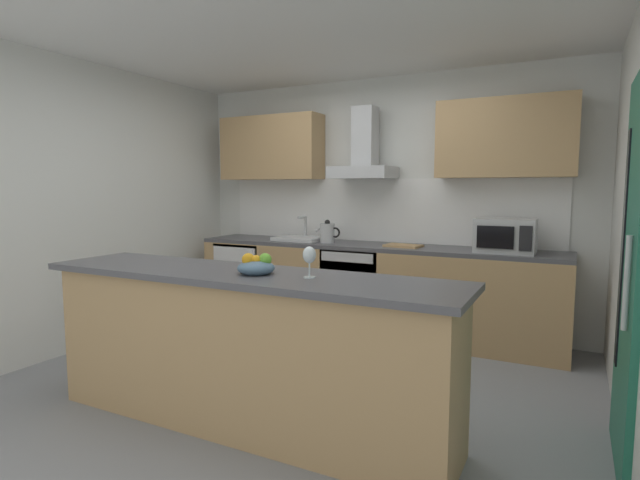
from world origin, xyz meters
name	(u,v)px	position (x,y,z in m)	size (l,w,h in m)	color
ground	(295,383)	(0.00, 0.00, -0.01)	(5.24, 4.63, 0.02)	gray
ceiling	(293,25)	(0.00, 0.00, 2.61)	(5.24, 4.63, 0.02)	white
wall_back	(382,203)	(0.00, 1.87, 1.30)	(5.24, 0.12, 2.60)	silver
wall_left	(92,206)	(-2.18, 0.00, 1.30)	(0.12, 4.63, 2.60)	silver
backsplash_tile	(380,210)	(0.00, 1.80, 1.23)	(3.60, 0.02, 0.66)	white
counter_back	(368,288)	(0.00, 1.49, 0.45)	(3.73, 0.60, 0.90)	tan
counter_island	(244,349)	(0.07, -0.74, 0.49)	(2.71, 0.64, 0.96)	tan
upper_cabinets	(375,144)	(0.00, 1.64, 1.91)	(3.68, 0.32, 0.70)	tan
side_door	(631,274)	(2.10, -0.19, 1.03)	(0.08, 0.85, 2.05)	#1E664C
oven	(358,287)	(-0.10, 1.47, 0.46)	(0.60, 0.62, 0.80)	slate
refrigerator	(249,279)	(-1.45, 1.46, 0.43)	(0.58, 0.60, 0.85)	white
microwave	(505,236)	(1.30, 1.44, 1.05)	(0.50, 0.38, 0.30)	#B7BABC
sink	(300,238)	(-0.79, 1.48, 0.93)	(0.50, 0.40, 0.26)	silver
kettle	(327,233)	(-0.44, 1.43, 1.01)	(0.29, 0.15, 0.24)	#B7BABC
range_hood	(364,156)	(-0.10, 1.60, 1.79)	(0.62, 0.45, 0.72)	#B7BABC
wine_glass	(309,256)	(0.52, -0.73, 1.09)	(0.08, 0.08, 0.18)	silver
fruit_bowl	(256,266)	(0.18, -0.76, 1.01)	(0.22, 0.22, 0.13)	slate
chopping_board	(403,246)	(0.38, 1.44, 0.91)	(0.34, 0.22, 0.02)	tan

